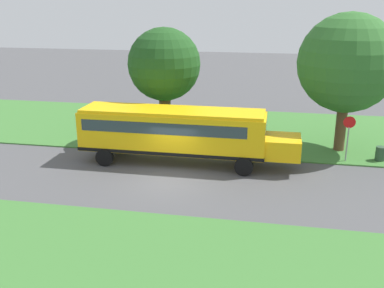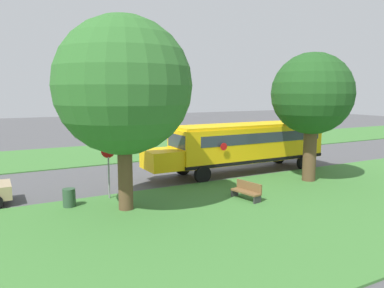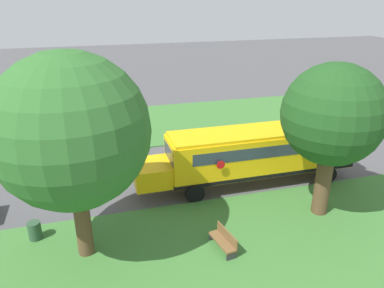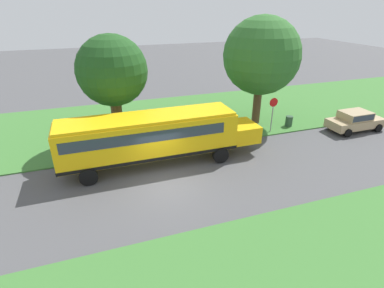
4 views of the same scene
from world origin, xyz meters
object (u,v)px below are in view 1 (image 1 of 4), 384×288
object	(u,v)px
park_bench	(250,133)
trash_bin	(380,154)
oak_tree_beside_bus	(163,64)
school_bus	(177,131)
oak_tree_roadside_mid	(350,65)
stop_sign	(348,133)

from	to	relation	value
park_bench	trash_bin	bearing A→B (deg)	69.52
oak_tree_beside_bus	trash_bin	world-z (taller)	oak_tree_beside_bus
oak_tree_beside_bus	school_bus	bearing A→B (deg)	24.32
school_bus	trash_bin	size ratio (longest dim) A/B	13.80
school_bus	oak_tree_beside_bus	bearing A→B (deg)	-155.68
oak_tree_roadside_mid	stop_sign	distance (m)	4.12
oak_tree_beside_bus	trash_bin	distance (m)	14.15
park_bench	trash_bin	size ratio (longest dim) A/B	1.85
oak_tree_roadside_mid	oak_tree_beside_bus	bearing A→B (deg)	-89.95
trash_bin	school_bus	bearing A→B (deg)	-78.08
park_bench	stop_sign	bearing A→B (deg)	59.68
oak_tree_roadside_mid	stop_sign	size ratio (longest dim) A/B	3.07
oak_tree_beside_bus	oak_tree_roadside_mid	world-z (taller)	oak_tree_roadside_mid
school_bus	oak_tree_roadside_mid	distance (m)	10.85
school_bus	trash_bin	bearing A→B (deg)	101.92
oak_tree_beside_bus	trash_bin	size ratio (longest dim) A/B	8.26
park_bench	trash_bin	xyz separation A→B (m)	(2.89, 7.73, -0.02)
school_bus	oak_tree_beside_bus	size ratio (longest dim) A/B	1.67
oak_tree_beside_bus	stop_sign	bearing A→B (deg)	80.61
stop_sign	park_bench	size ratio (longest dim) A/B	1.65
school_bus	park_bench	world-z (taller)	school_bus
school_bus	trash_bin	distance (m)	11.89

